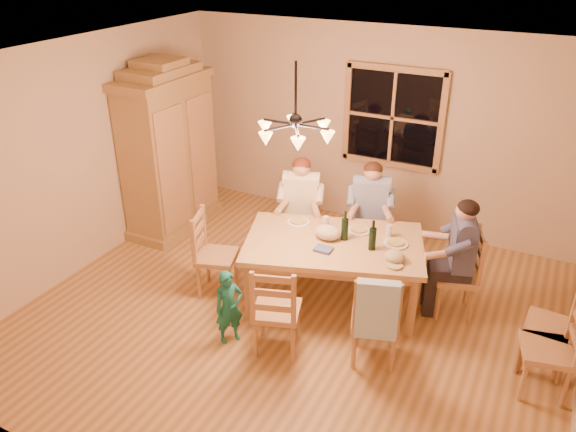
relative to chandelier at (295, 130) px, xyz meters
The scene contains 31 objects.
floor 2.08m from the chandelier, ahead, with size 5.50×5.50×0.00m, color olive.
ceiling 0.62m from the chandelier, ahead, with size 5.50×5.00×0.02m, color white.
wall_back 2.60m from the chandelier, 90.00° to the left, with size 5.50×0.02×2.70m, color beige.
wall_left 2.84m from the chandelier, behind, with size 0.02×5.00×2.70m, color beige.
window 2.53m from the chandelier, 85.36° to the left, with size 1.30×0.06×1.30m.
chandelier is the anchor object (origin of this frame).
armoire 2.86m from the chandelier, 154.89° to the left, with size 0.66×1.40×2.30m.
dining_table 1.50m from the chandelier, 58.34° to the left, with size 2.14×1.67×0.76m.
chair_far_left 2.15m from the chandelier, 112.46° to the left, with size 0.55×0.54×0.99m.
chair_far_right 2.27m from the chandelier, 76.47° to the left, with size 0.55×0.54×0.99m.
chair_near_left 1.87m from the chandelier, 81.18° to the right, with size 0.55×0.54×0.99m.
chair_near_right 2.05m from the chandelier, 15.76° to the right, with size 0.55×0.54×0.99m.
chair_end_left 2.03m from the chandelier, behind, with size 0.54×0.55×0.99m.
chair_end_right 2.46m from the chandelier, 28.83° to the left, with size 0.54×0.55×0.99m.
adult_woman 1.73m from the chandelier, 112.46° to the left, with size 0.49×0.52×0.87m.
adult_plaid_man 1.88m from the chandelier, 76.47° to the left, with size 0.49×0.52×0.87m.
adult_slate_man 2.11m from the chandelier, 28.83° to the left, with size 0.52×0.49×0.87m.
towel 1.78m from the chandelier, 23.76° to the right, with size 0.38×0.10×0.58m, color #A7CCE2.
wine_bottle_a 1.31m from the chandelier, 56.46° to the left, with size 0.08×0.08×0.33m, color black.
wine_bottle_b 1.41m from the chandelier, 33.51° to the left, with size 0.08×0.08×0.33m, color black.
plate_woman 1.47m from the chandelier, 112.55° to the left, with size 0.26×0.26×0.02m, color white.
plate_plaid 1.56m from the chandelier, 60.83° to the left, with size 0.26×0.26×0.02m, color white.
plate_slate 1.70m from the chandelier, 36.79° to the left, with size 0.26×0.26×0.02m, color white.
wine_glass_a 1.41m from the chandelier, 84.80° to the left, with size 0.06×0.06×0.14m, color silver.
wine_glass_b 1.65m from the chandelier, 46.29° to the left, with size 0.06×0.06×0.14m, color silver.
cap 1.61m from the chandelier, 18.85° to the left, with size 0.20×0.20×0.11m, color tan.
napkin 1.34m from the chandelier, 39.07° to the left, with size 0.18×0.14×0.03m, color #4B568B.
cloth_bundle 1.33m from the chandelier, 68.35° to the left, with size 0.28×0.22×0.15m, color tan.
child 1.85m from the chandelier, 120.53° to the right, with size 0.29×0.19×0.80m, color #197367.
chair_spare_front 3.03m from the chandelier, ahead, with size 0.51×0.52×0.99m.
chair_spare_back 3.04m from the chandelier, ahead, with size 0.44×0.46×0.99m.
Camera 1 is at (2.16, -4.44, 3.69)m, focal length 35.00 mm.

